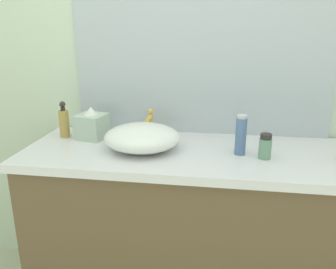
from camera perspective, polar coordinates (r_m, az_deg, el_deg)
bathroom_wall_rear at (r=1.87m, az=2.57°, el=12.94°), size 6.00×0.06×2.60m
vanity_counter at (r=1.82m, az=4.08°, el=-15.85°), size 1.61×0.59×0.89m
wall_mirror_panel at (r=1.82m, az=5.53°, el=15.00°), size 1.34×0.01×0.96m
sink_basin at (r=1.62m, az=-4.28°, el=-0.46°), size 0.36×0.34×0.12m
faucet at (r=1.79m, az=-2.98°, el=2.18°), size 0.03×0.12×0.15m
soap_dispenser at (r=1.87m, az=-16.75°, el=1.98°), size 0.05×0.05×0.19m
lotion_bottle at (r=1.57m, az=15.71°, el=-1.92°), size 0.05×0.05×0.11m
spray_can at (r=1.58m, az=11.91°, el=-0.11°), size 0.05×0.05×0.18m
tissue_box at (r=1.83m, az=-12.45°, el=1.57°), size 0.16×0.16×0.16m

